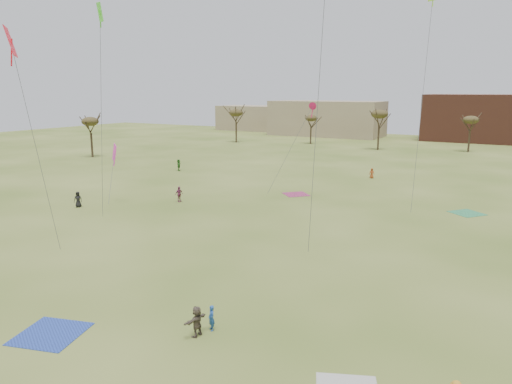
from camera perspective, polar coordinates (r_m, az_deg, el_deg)
The scene contains 15 objects.
ground at distance 28.99m, azimuth -12.26°, elevation -15.05°, with size 260.00×260.00×0.00m, color #41571B.
flyer_near_right at distance 27.63m, azimuth -5.28°, elevation -14.56°, with size 0.52×0.34×1.44m, color #214D98.
spectator_fore_c at distance 27.07m, azimuth -6.98°, elevation -14.87°, with size 1.58×0.50×1.71m, color brown.
flyer_mid_a at distance 58.41m, azimuth -20.23°, elevation -0.82°, with size 0.88×0.57×1.80m, color black.
spectator_mid_d at distance 58.17m, azimuth -9.05°, elevation -0.25°, with size 1.09×0.45×1.86m, color #883860.
flyer_far_a at distance 81.03m, azimuth -9.08°, elevation 3.16°, with size 1.73×0.55×1.86m, color #306D24.
flyer_far_b at distance 74.98m, azimuth 13.48°, elevation 2.16°, with size 0.75×0.49×1.54m, color #9F441B.
blanket_blue at distance 29.65m, azimuth -23.03°, elevation -15.13°, with size 3.34×3.34×0.03m, color #2540A3.
blanket_plum at distance 61.91m, azimuth 4.73°, elevation -0.28°, with size 2.91×2.91×0.03m, color #972E5B.
blanket_olive at distance 57.02m, azimuth 23.60°, elevation -2.31°, with size 2.98×2.98×0.03m, color #328B57.
kites_aloft at distance 38.28m, azimuth 9.43°, elevation 19.58°, with size 56.23×56.22×24.53m.
tree_line at distance 100.39m, azimuth 18.03°, elevation 7.93°, with size 117.44×49.32×8.91m.
building_tan at distance 144.17m, azimuth 8.31°, elevation 8.57°, with size 32.00×14.00×10.00m, color #937F60.
building_brick at distance 139.72m, azimuth 24.70°, elevation 7.93°, with size 26.00×16.00×12.00m, color brown.
building_tan_west at distance 163.66m, azimuth -0.71°, elevation 8.72°, with size 20.00×12.00×8.00m, color #937F60.
Camera 1 is at (17.66, -18.97, 13.00)m, focal length 33.96 mm.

